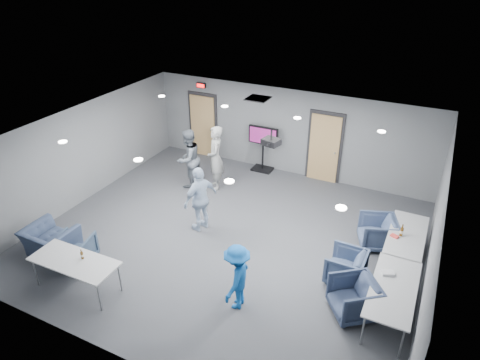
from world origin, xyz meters
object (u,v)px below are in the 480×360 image
at_px(person_d, 237,277).
at_px(bottle_right, 402,232).
at_px(person_b, 188,159).
at_px(person_c, 200,199).
at_px(chair_right_b, 346,267).
at_px(chair_right_c, 354,298).
at_px(table_front_left, 74,262).
at_px(table_right_b, 393,289).
at_px(projector, 271,142).
at_px(chair_front_b, 51,241).
at_px(tv_stand, 263,146).
at_px(chair_front_a, 75,250).
at_px(bottle_front, 82,255).
at_px(chair_right_a, 377,232).
at_px(person_a, 216,158).
at_px(table_right_a, 407,236).

relative_size(person_d, bottle_right, 4.91).
xyz_separation_m(person_b, person_c, (1.48, -1.80, -0.03)).
distance_m(chair_right_b, chair_right_c, 0.96).
xyz_separation_m(chair_right_c, table_front_left, (-5.31, -1.83, 0.30)).
xyz_separation_m(table_right_b, projector, (-3.26, 1.73, 1.71)).
height_order(chair_right_c, chair_front_b, chair_right_c).
xyz_separation_m(chair_right_b, bottle_right, (0.91, 1.12, 0.47)).
bearing_deg(bottle_right, chair_right_b, -128.89).
distance_m(person_d, tv_stand, 6.04).
bearing_deg(table_front_left, chair_front_a, 136.86).
bearing_deg(bottle_front, chair_right_c, 18.10).
relative_size(chair_right_a, chair_right_b, 1.05).
height_order(person_d, chair_right_b, person_d).
bearing_deg(tv_stand, chair_right_a, -31.52).
height_order(person_a, chair_front_a, person_a).
bearing_deg(person_d, person_c, -140.02).
bearing_deg(table_right_b, chair_front_a, 102.31).
xyz_separation_m(chair_front_a, chair_front_b, (-0.74, 0.00, -0.00)).
relative_size(person_d, chair_right_a, 1.71).
xyz_separation_m(person_b, projector, (3.01, -1.07, 1.51)).
bearing_deg(person_d, projector, -174.95).
bearing_deg(chair_right_a, table_front_left, -71.08).
relative_size(chair_front_b, table_right_b, 0.55).
bearing_deg(person_d, person_a, -151.22).
xyz_separation_m(person_b, chair_right_b, (5.24, -2.14, -0.53)).
bearing_deg(table_right_b, chair_right_b, 57.26).
bearing_deg(bottle_front, chair_right_a, 38.49).
distance_m(person_b, chair_front_b, 4.42).
relative_size(chair_right_c, chair_front_a, 1.09).
distance_m(person_d, chair_right_a, 3.88).
xyz_separation_m(chair_right_a, table_front_left, (-5.31, -4.26, 0.31)).
relative_size(person_d, tv_stand, 0.96).
bearing_deg(bottle_front, table_right_b, 18.16).
distance_m(person_d, table_front_left, 3.35).
relative_size(chair_right_a, projector, 1.94).
height_order(table_front_left, bottle_front, bottle_front).
xyz_separation_m(chair_right_a, projector, (-2.61, -0.48, 2.02)).
distance_m(table_right_a, table_front_left, 7.15).
xyz_separation_m(bottle_right, projector, (-3.14, -0.05, 1.57)).
relative_size(chair_front_a, bottle_right, 2.68).
bearing_deg(person_a, tv_stand, 125.37).
bearing_deg(chair_right_b, tv_stand, -136.48).
height_order(chair_front_a, chair_front_b, chair_front_a).
height_order(person_b, person_c, person_b).
xyz_separation_m(person_d, chair_right_c, (2.12, 0.80, -0.33)).
bearing_deg(chair_right_a, person_d, -53.05).
bearing_deg(table_front_left, chair_right_c, 18.01).
height_order(person_d, table_right_a, person_d).
bearing_deg(chair_front_b, bottle_right, -155.40).
relative_size(person_b, projector, 4.11).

